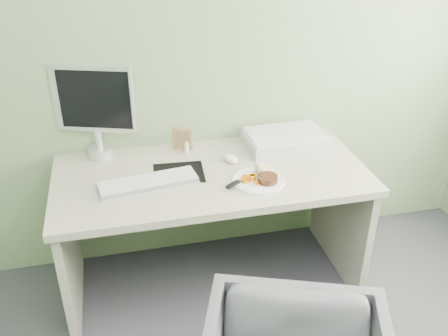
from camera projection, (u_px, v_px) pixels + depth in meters
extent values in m
plane|color=#6C805A|center=(195.00, 33.00, 2.57)|extent=(3.50, 0.00, 3.50)
cube|color=#A79E8C|center=(211.00, 175.00, 2.57)|extent=(1.60, 0.75, 0.04)
cube|color=#A39D8B|center=(70.00, 253.00, 2.60)|extent=(0.04, 0.70, 0.69)
cube|color=#A39D8B|center=(340.00, 215.00, 2.90)|extent=(0.04, 0.70, 0.69)
cylinder|color=white|center=(258.00, 181.00, 2.46)|extent=(0.26, 0.26, 0.01)
cylinder|color=black|center=(267.00, 179.00, 2.44)|extent=(0.13, 0.13, 0.03)
ellipsoid|color=tan|center=(262.00, 168.00, 2.51)|extent=(0.11, 0.09, 0.06)
cube|color=orange|center=(249.00, 179.00, 2.43)|extent=(0.08, 0.07, 0.05)
cube|color=silver|center=(248.00, 176.00, 2.47)|extent=(0.12, 0.09, 0.01)
cube|color=black|center=(233.00, 184.00, 2.40)|extent=(0.08, 0.06, 0.02)
cube|color=black|center=(179.00, 173.00, 2.55)|extent=(0.27, 0.24, 0.00)
cube|color=white|center=(148.00, 182.00, 2.44)|extent=(0.49, 0.21, 0.02)
ellipsoid|color=white|center=(231.00, 159.00, 2.65)|extent=(0.09, 0.12, 0.04)
cube|color=#A37F4C|center=(182.00, 139.00, 2.75)|extent=(0.11, 0.04, 0.13)
cylinder|color=white|center=(187.00, 148.00, 2.73)|extent=(0.03, 0.03, 0.06)
cone|color=#96BDF0|center=(186.00, 142.00, 2.72)|extent=(0.02, 0.02, 0.02)
cube|color=#AFB0B6|center=(285.00, 140.00, 2.81)|extent=(0.45, 0.31, 0.07)
cylinder|color=silver|center=(100.00, 153.00, 2.69)|extent=(0.13, 0.13, 0.06)
cylinder|color=silver|center=(99.00, 140.00, 2.65)|extent=(0.03, 0.03, 0.09)
cube|color=silver|center=(93.00, 99.00, 2.56)|extent=(0.41, 0.17, 0.36)
cube|color=black|center=(93.00, 100.00, 2.54)|extent=(0.36, 0.13, 0.31)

